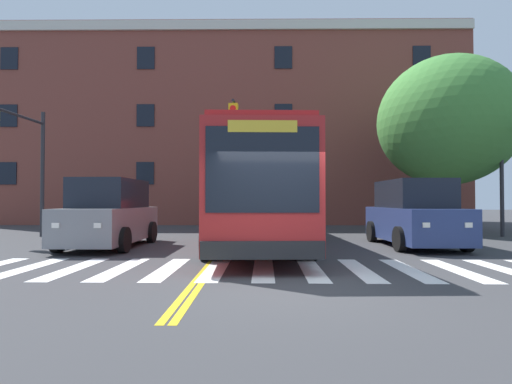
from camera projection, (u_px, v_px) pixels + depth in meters
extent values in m
plane|color=#38383A|center=(283.00, 286.00, 7.10)|extent=(120.00, 120.00, 0.00)
cube|color=white|center=(27.00, 268.00, 8.95)|extent=(0.48, 3.01, 0.01)
cube|color=white|center=(74.00, 268.00, 8.93)|extent=(0.48, 3.01, 0.01)
cube|color=white|center=(121.00, 269.00, 8.91)|extent=(0.48, 3.01, 0.01)
cube|color=white|center=(168.00, 269.00, 8.88)|extent=(0.48, 3.01, 0.01)
cube|color=white|center=(216.00, 269.00, 8.86)|extent=(0.48, 3.01, 0.01)
cube|color=white|center=(263.00, 269.00, 8.84)|extent=(0.48, 3.01, 0.01)
cube|color=white|center=(311.00, 269.00, 8.81)|extent=(0.48, 3.01, 0.01)
cube|color=white|center=(360.00, 270.00, 8.79)|extent=(0.48, 3.01, 0.01)
cube|color=white|center=(408.00, 270.00, 8.77)|extent=(0.48, 3.01, 0.01)
cube|color=white|center=(457.00, 270.00, 8.75)|extent=(0.48, 3.01, 0.01)
cube|color=white|center=(506.00, 270.00, 8.72)|extent=(0.48, 3.01, 0.01)
cube|color=gold|center=(238.00, 227.00, 22.85)|extent=(0.12, 36.00, 0.01)
cube|color=gold|center=(241.00, 227.00, 22.85)|extent=(0.12, 36.00, 0.01)
cube|color=#B22323|center=(255.00, 193.00, 14.07)|extent=(2.95, 12.39, 2.87)
cube|color=black|center=(291.00, 185.00, 14.11)|extent=(0.42, 11.32, 1.03)
cube|color=black|center=(219.00, 185.00, 14.05)|extent=(0.42, 11.32, 1.03)
cube|color=black|center=(263.00, 169.00, 7.91)|extent=(2.26, 0.10, 1.72)
cube|color=yellow|center=(263.00, 126.00, 7.93)|extent=(1.38, 0.08, 0.24)
cube|color=#232326|center=(263.00, 250.00, 7.85)|extent=(2.47, 0.19, 0.36)
cube|color=maroon|center=(255.00, 150.00, 14.10)|extent=(2.78, 11.90, 0.16)
cylinder|color=black|center=(305.00, 241.00, 10.26)|extent=(0.59, 1.00, 0.98)
cylinder|color=black|center=(212.00, 241.00, 10.20)|extent=(0.59, 1.00, 0.98)
cylinder|color=black|center=(282.00, 225.00, 16.84)|extent=(0.59, 1.00, 0.98)
cylinder|color=black|center=(225.00, 225.00, 16.78)|extent=(0.59, 1.00, 0.98)
cube|color=slate|center=(110.00, 224.00, 13.08)|extent=(1.93, 4.67, 1.08)
cube|color=black|center=(111.00, 194.00, 13.15)|extent=(1.73, 2.90, 0.93)
cube|color=white|center=(98.00, 225.00, 10.72)|extent=(0.20, 0.04, 0.14)
cube|color=white|center=(56.00, 225.00, 10.74)|extent=(0.20, 0.04, 0.14)
cylinder|color=black|center=(124.00, 240.00, 11.61)|extent=(0.23, 0.76, 0.76)
cylinder|color=black|center=(58.00, 240.00, 11.64)|extent=(0.23, 0.76, 0.76)
cylinder|color=black|center=(152.00, 232.00, 14.50)|extent=(0.23, 0.76, 0.76)
cylinder|color=black|center=(98.00, 232.00, 14.53)|extent=(0.23, 0.76, 0.76)
cube|color=navy|center=(414.00, 224.00, 13.33)|extent=(1.96, 4.73, 1.07)
cube|color=black|center=(413.00, 194.00, 13.39)|extent=(1.75, 2.93, 0.93)
cube|color=white|center=(469.00, 225.00, 10.95)|extent=(0.20, 0.04, 0.14)
cube|color=white|center=(426.00, 225.00, 10.95)|extent=(0.20, 0.04, 0.14)
cylinder|color=black|center=(466.00, 239.00, 11.85)|extent=(0.22, 0.76, 0.76)
cylinder|color=black|center=(400.00, 239.00, 11.86)|extent=(0.22, 0.76, 0.76)
cylinder|color=black|center=(425.00, 231.00, 14.77)|extent=(0.22, 0.76, 0.76)
cylinder|color=black|center=(372.00, 231.00, 14.79)|extent=(0.22, 0.76, 0.76)
cylinder|color=#28282D|center=(502.00, 179.00, 16.93)|extent=(0.16, 0.16, 4.90)
cylinder|color=#28282D|center=(42.00, 174.00, 16.91)|extent=(0.16, 0.16, 5.30)
cylinder|color=#28282D|center=(19.00, 116.00, 15.36)|extent=(0.23, 3.20, 0.11)
cylinder|color=#28282D|center=(245.00, 172.00, 19.03)|extent=(0.16, 0.16, 5.74)
cylinder|color=#28282D|center=(240.00, 113.00, 16.89)|extent=(0.39, 4.40, 0.11)
cube|color=yellow|center=(233.00, 117.00, 14.83)|extent=(0.36, 0.30, 1.00)
cylinder|color=red|center=(233.00, 108.00, 14.69)|extent=(0.22, 0.04, 0.22)
cylinder|color=black|center=(233.00, 116.00, 14.68)|extent=(0.22, 0.04, 0.22)
cylinder|color=black|center=(233.00, 124.00, 14.67)|extent=(0.22, 0.04, 0.22)
cylinder|color=brown|center=(448.00, 204.00, 18.79)|extent=(0.45, 0.45, 2.71)
ellipsoid|color=#428438|center=(447.00, 121.00, 18.88)|extent=(7.89, 8.09, 6.06)
cube|color=brown|center=(220.00, 131.00, 28.04)|extent=(32.27, 6.40, 12.91)
cube|color=beige|center=(214.00, 25.00, 24.89)|extent=(32.27, 0.16, 0.60)
cube|color=black|center=(8.00, 173.00, 24.87)|extent=(1.10, 0.06, 1.40)
cube|color=black|center=(145.00, 173.00, 24.78)|extent=(1.10, 0.06, 1.40)
cube|color=black|center=(283.00, 173.00, 24.70)|extent=(1.10, 0.06, 1.40)
cube|color=black|center=(423.00, 173.00, 24.62)|extent=(1.10, 0.06, 1.40)
cube|color=black|center=(8.00, 116.00, 24.94)|extent=(1.10, 0.06, 1.40)
cube|color=black|center=(145.00, 115.00, 24.86)|extent=(1.10, 0.06, 1.40)
cube|color=black|center=(283.00, 115.00, 24.78)|extent=(1.10, 0.06, 1.40)
cube|color=black|center=(422.00, 115.00, 24.69)|extent=(1.10, 0.06, 1.40)
cube|color=black|center=(9.00, 58.00, 25.02)|extent=(1.10, 0.06, 1.40)
cube|color=black|center=(146.00, 58.00, 24.94)|extent=(1.10, 0.06, 1.40)
cube|color=black|center=(283.00, 57.00, 24.85)|extent=(1.10, 0.06, 1.40)
cube|color=black|center=(422.00, 57.00, 24.77)|extent=(1.10, 0.06, 1.40)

